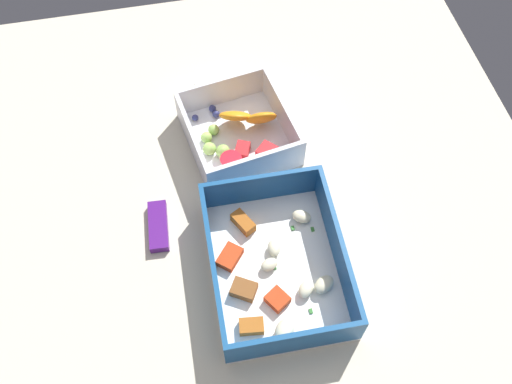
{
  "coord_description": "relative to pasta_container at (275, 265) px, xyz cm",
  "views": [
    {
      "loc": [
        -39.14,
        7.27,
        66.52
      ],
      "look_at": [
        -1.56,
        -0.41,
        4.0
      ],
      "focal_mm": 39.29,
      "sensor_mm": 36.0,
      "label": 1
    }
  ],
  "objects": [
    {
      "name": "candy_bar",
      "position": [
        8.85,
        13.49,
        -1.17
      ],
      "size": [
        7.14,
        2.84,
        1.2
      ],
      "primitive_type": "cube",
      "rotation": [
        0.0,
        0.0,
        -0.06
      ],
      "color": "#51197A",
      "rests_on": "table_surface"
    },
    {
      "name": "pasta_container",
      "position": [
        0.0,
        0.0,
        0.0
      ],
      "size": [
        21.41,
        16.29,
        5.82
      ],
      "rotation": [
        0.0,
        0.0,
        -0.02
      ],
      "color": "white",
      "rests_on": "table_surface"
    },
    {
      "name": "paper_cup_liner",
      "position": [
        31.7,
        3.6,
        -0.98
      ],
      "size": [
        3.7,
        3.7,
        1.58
      ],
      "primitive_type": "cylinder",
      "color": "white",
      "rests_on": "table_surface"
    },
    {
      "name": "table_surface",
      "position": [
        12.11,
        0.65,
        -2.77
      ],
      "size": [
        80.0,
        80.0,
        2.0
      ],
      "primitive_type": "cube",
      "color": "beige",
      "rests_on": "ground"
    },
    {
      "name": "fruit_bowl",
      "position": [
        20.62,
        0.63,
        0.14
      ],
      "size": [
        16.92,
        16.16,
        5.28
      ],
      "rotation": [
        0.0,
        0.0,
        0.16
      ],
      "color": "white",
      "rests_on": "table_surface"
    }
  ]
}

